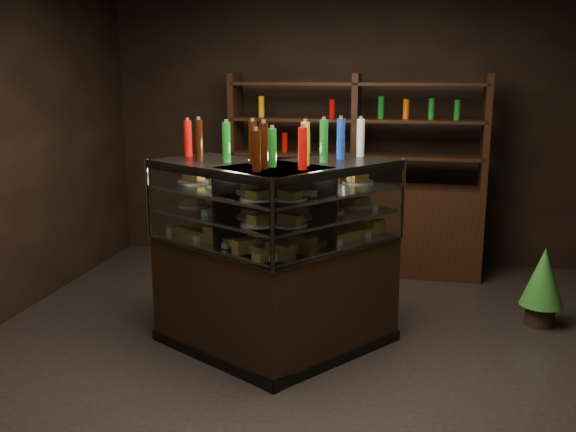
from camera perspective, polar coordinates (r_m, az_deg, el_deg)
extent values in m
plane|color=black|center=(4.85, 1.32, -11.83)|extent=(5.00, 5.00, 0.00)
cube|color=black|center=(6.91, 4.88, 8.38)|extent=(5.00, 0.02, 3.00)
cube|color=black|center=(2.06, -10.18, -1.97)|extent=(5.00, 0.02, 3.00)
cube|color=black|center=(4.70, 2.02, -7.30)|extent=(1.26, 1.37, 0.82)
cube|color=black|center=(4.83, 1.99, -11.41)|extent=(1.29, 1.41, 0.08)
cube|color=black|center=(4.46, 2.12, 4.32)|extent=(1.26, 1.37, 0.06)
cube|color=silver|center=(4.57, 2.06, -2.36)|extent=(1.19, 1.30, 0.02)
cube|color=silver|center=(4.52, 2.08, -0.01)|extent=(1.19, 1.30, 0.02)
cube|color=silver|center=(4.49, 2.10, 2.15)|extent=(1.19, 1.30, 0.02)
cube|color=white|center=(4.28, 5.08, 0.41)|extent=(0.77, 1.00, 0.58)
cylinder|color=silver|center=(4.76, 10.17, 1.49)|extent=(0.03, 0.03, 0.60)
cylinder|color=silver|center=(3.87, -1.40, -0.87)|extent=(0.03, 0.03, 0.60)
cube|color=black|center=(4.71, -4.29, -7.28)|extent=(1.39, 1.18, 0.82)
cube|color=black|center=(4.84, -4.21, -11.38)|extent=(1.44, 1.22, 0.08)
cube|color=black|center=(4.47, -4.49, 4.31)|extent=(1.39, 1.18, 0.06)
cube|color=silver|center=(4.58, -4.37, -2.35)|extent=(1.32, 1.11, 0.02)
cube|color=silver|center=(4.53, -4.41, 0.00)|extent=(1.32, 1.11, 0.02)
cube|color=silver|center=(4.50, -4.45, 2.15)|extent=(1.32, 1.11, 0.02)
cube|color=white|center=(4.31, -7.54, 0.42)|extent=(1.07, 0.65, 0.58)
cylinder|color=silver|center=(3.87, -1.40, -0.87)|extent=(0.03, 0.03, 0.60)
cylinder|color=silver|center=(4.80, -12.31, 1.49)|extent=(0.03, 0.03, 0.60)
cube|color=#DE9C4F|center=(4.20, -2.83, -3.18)|extent=(0.18, 0.20, 0.06)
cube|color=#DE9C4F|center=(4.29, -1.27, -2.82)|extent=(0.18, 0.20, 0.06)
cube|color=#DE9C4F|center=(4.39, 0.22, -2.47)|extent=(0.18, 0.20, 0.06)
cube|color=#DE9C4F|center=(4.49, 1.65, -2.14)|extent=(0.18, 0.20, 0.06)
cube|color=#DE9C4F|center=(4.59, 3.02, -1.81)|extent=(0.18, 0.20, 0.06)
cube|color=#DE9C4F|center=(4.69, 4.32, -1.51)|extent=(0.18, 0.20, 0.06)
cube|color=#DE9C4F|center=(4.80, 5.57, -1.21)|extent=(0.18, 0.20, 0.06)
cube|color=#DE9C4F|center=(4.91, 6.76, -0.93)|extent=(0.18, 0.20, 0.06)
cylinder|color=white|center=(4.21, -2.59, -0.72)|extent=(0.24, 0.24, 0.02)
cube|color=#DE9C4F|center=(4.20, -2.60, -0.26)|extent=(0.17, 0.19, 0.05)
cylinder|color=white|center=(4.41, 0.60, -0.09)|extent=(0.24, 0.24, 0.02)
cube|color=#DE9C4F|center=(4.41, 0.60, 0.35)|extent=(0.17, 0.19, 0.05)
cylinder|color=white|center=(4.63, 3.50, 0.49)|extent=(0.24, 0.24, 0.02)
cube|color=#DE9C4F|center=(4.62, 3.51, 0.91)|extent=(0.17, 0.19, 0.05)
cylinder|color=white|center=(4.85, 6.14, 1.02)|extent=(0.24, 0.24, 0.02)
cube|color=#DE9C4F|center=(4.85, 6.15, 1.41)|extent=(0.17, 0.19, 0.05)
cylinder|color=white|center=(4.18, -2.61, 1.59)|extent=(0.24, 0.24, 0.02)
cube|color=#DE9C4F|center=(4.17, -2.62, 2.06)|extent=(0.17, 0.19, 0.05)
cylinder|color=white|center=(4.38, 0.60, 2.12)|extent=(0.24, 0.24, 0.02)
cube|color=#DE9C4F|center=(4.37, 0.61, 2.57)|extent=(0.17, 0.19, 0.05)
cylinder|color=white|center=(4.59, 3.53, 2.60)|extent=(0.24, 0.24, 0.02)
cube|color=#DE9C4F|center=(4.59, 3.54, 3.03)|extent=(0.17, 0.19, 0.05)
cylinder|color=white|center=(4.82, 6.19, 3.03)|extent=(0.24, 0.24, 0.02)
cube|color=#DE9C4F|center=(4.82, 6.20, 3.44)|extent=(0.17, 0.19, 0.05)
cube|color=#DE9C4F|center=(4.94, -8.86, -0.91)|extent=(0.20, 0.17, 0.06)
cube|color=#DE9C4F|center=(4.82, -7.73, -1.20)|extent=(0.20, 0.17, 0.06)
cube|color=#DE9C4F|center=(4.71, -6.55, -1.49)|extent=(0.20, 0.17, 0.06)
cube|color=#DE9C4F|center=(4.60, -5.31, -1.80)|extent=(0.20, 0.17, 0.06)
cube|color=#DE9C4F|center=(4.50, -4.01, -2.13)|extent=(0.20, 0.17, 0.06)
cube|color=#DE9C4F|center=(4.39, -2.65, -2.46)|extent=(0.20, 0.17, 0.06)
cube|color=#DE9C4F|center=(4.29, -1.22, -2.82)|extent=(0.20, 0.17, 0.06)
cube|color=#DE9C4F|center=(4.20, 0.27, -3.19)|extent=(0.20, 0.17, 0.06)
cylinder|color=white|center=(4.88, -8.27, 1.02)|extent=(0.24, 0.24, 0.02)
cube|color=#DE9C4F|center=(4.87, -8.28, 1.42)|extent=(0.19, 0.16, 0.05)
cylinder|color=white|center=(4.64, -5.77, 0.50)|extent=(0.24, 0.24, 0.02)
cube|color=#DE9C4F|center=(4.64, -5.78, 0.91)|extent=(0.19, 0.16, 0.05)
cylinder|color=white|center=(4.42, -3.00, -0.08)|extent=(0.24, 0.24, 0.02)
cube|color=#DE9C4F|center=(4.41, -3.01, 0.35)|extent=(0.19, 0.16, 0.05)
cylinder|color=white|center=(4.21, 0.05, -0.72)|extent=(0.24, 0.24, 0.02)
cube|color=#DE9C4F|center=(4.20, 0.05, -0.26)|extent=(0.19, 0.16, 0.05)
cylinder|color=white|center=(4.85, -8.33, 3.02)|extent=(0.24, 0.24, 0.02)
cube|color=#DE9C4F|center=(4.84, -8.35, 3.43)|extent=(0.19, 0.16, 0.05)
cylinder|color=white|center=(4.61, -5.81, 2.60)|extent=(0.24, 0.24, 0.02)
cube|color=#DE9C4F|center=(4.61, -5.82, 3.02)|extent=(0.19, 0.16, 0.05)
cylinder|color=white|center=(4.39, -3.03, 2.12)|extent=(0.24, 0.24, 0.02)
cube|color=#DE9C4F|center=(4.38, -3.03, 2.57)|extent=(0.19, 0.16, 0.05)
cylinder|color=white|center=(4.17, 0.05, 1.59)|extent=(0.24, 0.24, 0.02)
cube|color=#DE9C4F|center=(4.16, 0.05, 2.06)|extent=(0.19, 0.16, 0.05)
cylinder|color=silver|center=(4.09, -3.21, 5.96)|extent=(0.06, 0.06, 0.28)
cylinder|color=silver|center=(4.08, -3.23, 8.05)|extent=(0.03, 0.03, 0.02)
cylinder|color=yellow|center=(4.23, -0.97, 6.19)|extent=(0.06, 0.06, 0.28)
cylinder|color=silver|center=(4.21, -0.97, 8.21)|extent=(0.03, 0.03, 0.02)
cylinder|color=#0F38B2|center=(4.37, 1.14, 6.39)|extent=(0.06, 0.06, 0.28)
cylinder|color=silver|center=(4.35, 1.14, 8.36)|extent=(0.03, 0.03, 0.02)
cylinder|color=#B20C0A|center=(4.51, 3.11, 6.58)|extent=(0.06, 0.06, 0.28)
cylinder|color=silver|center=(4.50, 3.13, 8.48)|extent=(0.03, 0.03, 0.02)
cylinder|color=black|center=(4.66, 4.95, 6.75)|extent=(0.06, 0.06, 0.28)
cylinder|color=silver|center=(4.65, 4.99, 8.59)|extent=(0.03, 0.03, 0.02)
cylinder|color=#147223|center=(4.81, 6.69, 6.90)|extent=(0.06, 0.06, 0.28)
cylinder|color=silver|center=(4.80, 6.73, 8.68)|extent=(0.03, 0.03, 0.02)
cylinder|color=silver|center=(4.84, -8.84, 6.87)|extent=(0.06, 0.06, 0.28)
cylinder|color=silver|center=(4.83, -8.90, 8.64)|extent=(0.03, 0.03, 0.02)
cylinder|color=yellow|center=(4.68, -7.20, 6.72)|extent=(0.06, 0.06, 0.28)
cylinder|color=silver|center=(4.67, -7.25, 8.55)|extent=(0.03, 0.03, 0.02)
cylinder|color=#0F38B2|center=(4.53, -5.45, 6.56)|extent=(0.06, 0.06, 0.28)
cylinder|color=silver|center=(4.51, -5.49, 8.46)|extent=(0.03, 0.03, 0.02)
cylinder|color=#B20C0A|center=(4.38, -3.57, 6.38)|extent=(0.06, 0.06, 0.28)
cylinder|color=silver|center=(4.36, -3.60, 8.34)|extent=(0.03, 0.03, 0.02)
cylinder|color=black|center=(4.23, -1.57, 6.19)|extent=(0.06, 0.06, 0.28)
cylinder|color=silver|center=(4.21, -1.58, 8.21)|extent=(0.03, 0.03, 0.02)
cylinder|color=#147223|center=(4.09, 0.57, 5.96)|extent=(0.06, 0.06, 0.28)
cylinder|color=silver|center=(4.07, 0.58, 8.06)|extent=(0.03, 0.03, 0.02)
cylinder|color=black|center=(5.65, 21.48, -8.17)|extent=(0.23, 0.23, 0.17)
cone|color=#1B6129|center=(5.55, 21.75, -5.05)|extent=(0.34, 0.34, 0.48)
cone|color=#1B6129|center=(5.51, 21.89, -3.49)|extent=(0.27, 0.27, 0.33)
cube|color=black|center=(6.62, 5.85, -1.05)|extent=(2.55, 0.46, 0.90)
cube|color=black|center=(6.69, -4.66, 7.82)|extent=(0.07, 0.38, 1.10)
cube|color=black|center=(6.45, 6.05, 7.61)|extent=(0.07, 0.38, 1.10)
cube|color=black|center=(6.45, 17.16, 7.12)|extent=(0.07, 0.38, 1.10)
cube|color=black|center=(6.48, 6.00, 5.41)|extent=(2.49, 0.42, 0.03)
cube|color=black|center=(6.44, 6.07, 8.50)|extent=(2.49, 0.42, 0.03)
cube|color=black|center=(6.43, 6.15, 11.61)|extent=(2.49, 0.42, 0.03)
cylinder|color=silver|center=(6.63, -2.35, 6.72)|extent=(0.06, 0.06, 0.22)
cylinder|color=yellow|center=(6.58, -0.30, 6.68)|extent=(0.06, 0.06, 0.22)
cylinder|color=#0F38B2|center=(6.53, 1.79, 6.63)|extent=(0.06, 0.06, 0.22)
cylinder|color=#B20C0A|center=(6.49, 3.90, 6.58)|extent=(0.06, 0.06, 0.22)
cylinder|color=black|center=(6.46, 6.03, 6.51)|extent=(0.06, 0.06, 0.22)
cylinder|color=#147223|center=(6.44, 8.17, 6.43)|extent=(0.06, 0.06, 0.22)
cylinder|color=#D8590A|center=(6.43, 10.33, 6.34)|extent=(0.06, 0.06, 0.22)
cylinder|color=silver|center=(6.43, 12.49, 6.25)|extent=(0.06, 0.06, 0.22)
cylinder|color=yellow|center=(6.44, 14.64, 6.14)|extent=(0.06, 0.06, 0.22)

